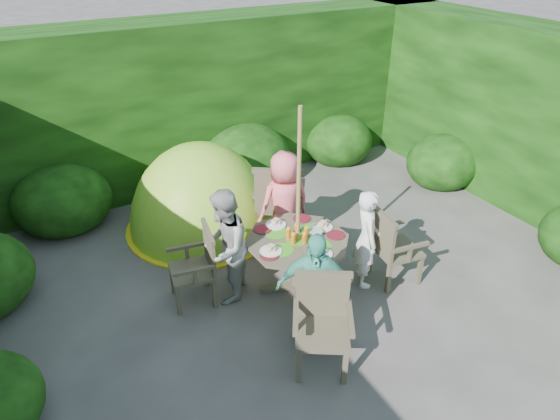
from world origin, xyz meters
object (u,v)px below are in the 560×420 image
child_right (367,239)px  child_front (314,289)px  parasol_pole (298,206)px  dome_tent (204,226)px  garden_chair_front (322,321)px  child_left (225,247)px  child_back (285,204)px  patio_table (298,247)px  garden_chair_right (391,246)px  garden_chair_left (198,265)px  garden_chair_back (279,201)px

child_right → child_front: bearing=140.2°
parasol_pole → dome_tent: 2.16m
garden_chair_front → child_front: (0.08, 0.29, 0.14)m
dome_tent → child_left: bearing=-116.5°
child_right → child_back: child_back is taller
parasol_pole → child_right: bearing=-19.2°
patio_table → garden_chair_front: (-0.35, -1.05, -0.09)m
child_left → garden_chair_right: bearing=104.6°
patio_table → garden_chair_left: 1.12m
patio_table → child_left: bearing=160.9°
garden_chair_right → child_right: (-0.28, 0.11, 0.12)m
garden_chair_front → garden_chair_back: bearing=103.3°
parasol_pole → child_right: (0.76, -0.26, -0.50)m
parasol_pole → dome_tent: size_ratio=0.90×
child_back → patio_table: bearing=74.3°
child_left → parasol_pole: bearing=105.1°
patio_table → garden_chair_front: size_ratio=1.65×
garden_chair_front → child_left: bearing=138.8°
garden_chair_left → child_left: 0.37m
garden_chair_left → garden_chair_front: (0.69, -1.42, 0.03)m
child_back → dome_tent: child_back is taller
garden_chair_right → garden_chair_front: (-1.38, -0.67, 0.00)m
child_back → child_front: (-0.53, -1.51, -0.06)m
garden_chair_right → child_left: 1.91m
garden_chair_front → child_front: bearing=105.5°
patio_table → garden_chair_left: garden_chair_left is taller
garden_chair_right → child_front: size_ratio=0.72×
child_front → parasol_pole: bearing=103.2°
child_back → dome_tent: bearing=-52.7°
garden_chair_back → garden_chair_front: bearing=105.9°
garden_chair_front → parasol_pole: bearing=103.1°
patio_table → child_back: size_ratio=1.09×
parasol_pole → garden_chair_left: parasol_pole is taller
garden_chair_front → child_right: (1.10, 0.78, 0.12)m
patio_table → garden_chair_left: (-1.04, 0.38, -0.12)m
garden_chair_right → garden_chair_front: bearing=123.5°
patio_table → dome_tent: dome_tent is taller
parasol_pole → garden_chair_back: parasol_pole is taller
patio_table → garden_chair_left: size_ratio=1.74×
child_left → child_back: child_back is taller
patio_table → garden_chair_right: bearing=-20.1°
garden_chair_right → garden_chair_left: (-2.07, 0.75, -0.02)m
garden_chair_back → child_right: bearing=141.9°
garden_chair_right → child_left: (-1.79, 0.64, 0.19)m
garden_chair_front → garden_chair_right: bearing=57.3°
patio_table → dome_tent: size_ratio=0.61×
parasol_pole → child_back: parasol_pole is taller
patio_table → parasol_pole: (-0.00, 0.00, 0.53)m
child_front → dome_tent: (-0.18, 2.56, -0.63)m
garden_chair_right → dome_tent: dome_tent is taller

